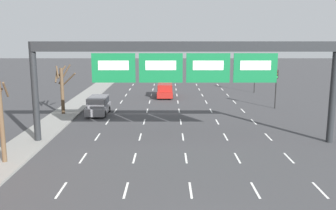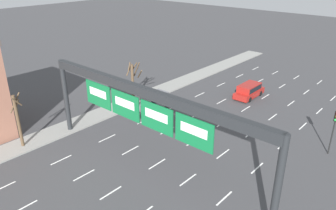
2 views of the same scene
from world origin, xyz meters
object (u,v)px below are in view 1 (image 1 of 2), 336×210
Objects in this scene: traffic_light_near_gantry at (276,81)px; suv_red at (165,90)px; sign_gantry at (184,60)px; suv_grey at (98,105)px; traffic_light_mid_block at (255,68)px; tree_bare_second at (1,118)px; tree_bare_closest at (62,86)px.

suv_red is at bearing 148.52° from traffic_light_near_gantry.
sign_gantry is 13.47m from suv_grey.
suv_grey is 18.61m from traffic_light_near_gantry.
tree_bare_second is (-21.65, -28.15, -0.39)m from traffic_light_mid_block.
tree_bare_closest is (-21.66, -3.10, -0.16)m from traffic_light_near_gantry.
suv_grey is (-8.01, 9.61, -5.00)m from sign_gantry.
traffic_light_mid_block is 0.96× the size of tree_bare_closest.
tree_bare_closest is at bearing -147.45° from traffic_light_mid_block.
traffic_light_mid_block is (0.25, 10.90, 0.31)m from traffic_light_near_gantry.
tree_bare_second is (-9.63, -24.46, 1.93)m from suv_red.
suv_grey is 0.95× the size of suv_red.
suv_grey is at bearing 129.82° from sign_gantry.
sign_gantry is 5.31× the size of traffic_light_near_gantry.
sign_gantry is 4.99× the size of suv_grey.
suv_grey is at bearing 77.56° from tree_bare_second.
traffic_light_near_gantry is 21.89m from tree_bare_closest.
suv_red is at bearing 57.60° from suv_grey.
sign_gantry reaches higher than suv_grey.
tree_bare_second is at bearing -102.44° from suv_grey.
suv_grey is at bearing -170.64° from traffic_light_near_gantry.
suv_grey is 14.70m from tree_bare_second.
tree_bare_second is at bearing -111.48° from suv_red.
traffic_light_near_gantry is at bearing 9.36° from suv_grey.
sign_gantry is 4.59× the size of tree_bare_closest.
traffic_light_near_gantry is (18.26, 3.01, 1.97)m from suv_grey.
suv_red is at bearing -162.95° from traffic_light_mid_block.
traffic_light_near_gantry is at bearing 38.87° from tree_bare_second.
sign_gantry is 25.90m from traffic_light_mid_block.
suv_red is at bearing 68.52° from tree_bare_second.
suv_red is 12.79m from traffic_light_mid_block.
tree_bare_second reaches higher than suv_red.
sign_gantry reaches higher than suv_red.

